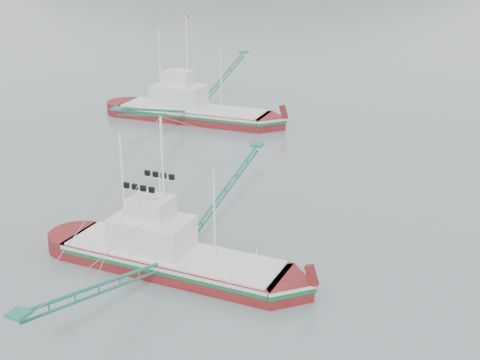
% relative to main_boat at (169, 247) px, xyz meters
% --- Properties ---
extents(ground, '(1200.00, 1200.00, 0.00)m').
position_rel_main_boat_xyz_m(ground, '(0.90, 1.26, -1.41)').
color(ground, slate).
rests_on(ground, ground).
extents(main_boat, '(13.49, 24.28, 9.82)m').
position_rel_main_boat_xyz_m(main_boat, '(0.00, 0.00, 0.00)').
color(main_boat, maroon).
rests_on(main_boat, ground).
extents(bg_boat_left, '(15.82, 28.09, 11.39)m').
position_rel_main_boat_xyz_m(bg_boat_left, '(-14.95, 28.07, 0.15)').
color(bg_boat_left, maroon).
rests_on(bg_boat_left, ground).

